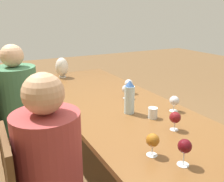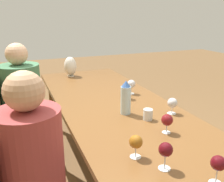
# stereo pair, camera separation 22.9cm
# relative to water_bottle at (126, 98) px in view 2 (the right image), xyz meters

# --- Properties ---
(dining_table) EXTENTS (3.06, 0.98, 0.77)m
(dining_table) POSITION_rel_water_bottle_xyz_m (0.11, -0.01, -0.20)
(dining_table) COLOR brown
(dining_table) RESTS_ON ground_plane
(water_bottle) EXTENTS (0.08, 0.08, 0.28)m
(water_bottle) POSITION_rel_water_bottle_xyz_m (0.00, 0.00, 0.00)
(water_bottle) COLOR #ADCCD6
(water_bottle) RESTS_ON dining_table
(water_tumbler) EXTENTS (0.07, 0.07, 0.09)m
(water_tumbler) POSITION_rel_water_bottle_xyz_m (-0.17, -0.11, -0.09)
(water_tumbler) COLOR silver
(water_tumbler) RESTS_ON dining_table
(vase) EXTENTS (0.16, 0.16, 0.25)m
(vase) POSITION_rel_water_bottle_xyz_m (1.40, 0.14, -0.00)
(vase) COLOR silver
(vase) RESTS_ON dining_table
(wine_glass_0) EXTENTS (0.08, 0.08, 0.14)m
(wine_glass_0) POSITION_rel_water_bottle_xyz_m (-0.61, 0.22, -0.04)
(wine_glass_0) COLOR silver
(wine_glass_0) RESTS_ON dining_table
(wine_glass_1) EXTENTS (0.08, 0.08, 0.13)m
(wine_glass_1) POSITION_rel_water_bottle_xyz_m (-0.14, -0.35, -0.05)
(wine_glass_1) COLOR silver
(wine_glass_1) RESTS_ON dining_table
(wine_glass_2) EXTENTS (0.08, 0.08, 0.13)m
(wine_glass_2) POSITION_rel_water_bottle_xyz_m (0.33, -0.16, -0.04)
(wine_glass_2) COLOR silver
(wine_glass_2) RESTS_ON dining_table
(wine_glass_3) EXTENTS (0.08, 0.08, 0.14)m
(wine_glass_3) POSITION_rel_water_bottle_xyz_m (-0.41, -0.12, -0.04)
(wine_glass_3) COLOR silver
(wine_glass_3) RESTS_ON dining_table
(wine_glass_4) EXTENTS (0.07, 0.07, 0.15)m
(wine_glass_4) POSITION_rel_water_bottle_xyz_m (-0.96, -0.04, -0.03)
(wine_glass_4) COLOR silver
(wine_glass_4) RESTS_ON dining_table
(wine_glass_5) EXTENTS (0.08, 0.08, 0.15)m
(wine_glass_5) POSITION_rel_water_bottle_xyz_m (-0.76, 0.12, -0.02)
(wine_glass_5) COLOR silver
(wine_glass_5) RESTS_ON dining_table
(wine_glass_6) EXTENTS (0.08, 0.08, 0.14)m
(wine_glass_6) POSITION_rel_water_bottle_xyz_m (0.45, -0.27, -0.04)
(wine_glass_6) COLOR silver
(wine_glass_6) RESTS_ON dining_table
(chair_far) EXTENTS (0.44, 0.44, 1.00)m
(chair_far) POSITION_rel_water_bottle_xyz_m (0.75, 0.85, -0.37)
(chair_far) COLOR brown
(chair_far) RESTS_ON ground_plane
(person_near) EXTENTS (0.35, 0.35, 1.29)m
(person_near) POSITION_rel_water_bottle_xyz_m (-0.45, 0.76, -0.21)
(person_near) COLOR #2D2D38
(person_near) RESTS_ON ground_plane
(person_far) EXTENTS (0.39, 0.39, 1.29)m
(person_far) POSITION_rel_water_bottle_xyz_m (0.75, 0.76, -0.22)
(person_far) COLOR #2D2D38
(person_far) RESTS_ON ground_plane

